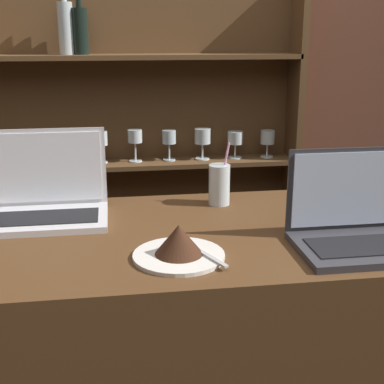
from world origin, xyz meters
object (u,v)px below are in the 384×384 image
(laptop_far, at_px, (361,225))
(water_glass, at_px, (219,185))
(cake_plate, at_px, (179,245))
(laptop_near, at_px, (47,199))

(laptop_far, bearing_deg, water_glass, 127.26)
(cake_plate, xyz_separation_m, water_glass, (0.17, 0.39, 0.03))
(laptop_near, distance_m, laptop_far, 0.86)
(cake_plate, bearing_deg, laptop_near, 135.04)
(laptop_near, xyz_separation_m, cake_plate, (0.34, -0.34, -0.02))
(laptop_near, height_order, cake_plate, laptop_near)
(laptop_far, relative_size, water_glass, 1.78)
(laptop_near, distance_m, cake_plate, 0.48)
(cake_plate, bearing_deg, water_glass, 65.89)
(laptop_near, relative_size, laptop_far, 0.98)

